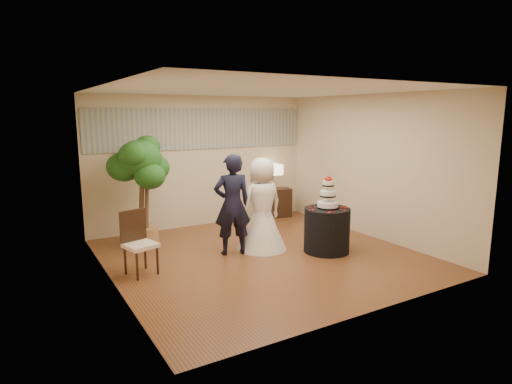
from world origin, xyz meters
TOP-DOWN VIEW (x-y plane):
  - floor at (0.00, 0.00)m, footprint 5.00×5.00m
  - ceiling at (0.00, 0.00)m, footprint 5.00×5.00m
  - wall_back at (0.00, 2.50)m, footprint 5.00×0.06m
  - wall_front at (0.00, -2.50)m, footprint 5.00×0.06m
  - wall_left at (-2.50, 0.00)m, footprint 0.06×5.00m
  - wall_right at (2.50, 0.00)m, footprint 0.06×5.00m
  - mural_border at (0.00, 2.48)m, footprint 4.90×0.02m
  - groom at (-0.39, 0.37)m, footprint 0.73×0.57m
  - bride at (0.20, 0.35)m, footprint 0.95×0.95m
  - cake_table at (1.10, -0.37)m, footprint 0.99×0.99m
  - wedding_cake at (1.10, -0.37)m, footprint 0.37×0.37m
  - console at (1.70, 2.29)m, footprint 0.86×0.50m
  - table_lamp at (1.70, 2.29)m, footprint 0.33×0.33m
  - ficus_tree at (-1.60, 1.63)m, footprint 1.39×1.39m
  - side_chair at (-2.04, 0.21)m, footprint 0.56×0.57m

SIDE VIEW (x-z plane):
  - floor at x=0.00m, z-range 0.00..0.00m
  - console at x=1.70m, z-range 0.00..0.68m
  - cake_table at x=1.10m, z-range 0.00..0.79m
  - side_chair at x=-2.04m, z-range 0.00..0.98m
  - bride at x=0.20m, z-range 0.00..1.66m
  - groom at x=-0.39m, z-range 0.00..1.76m
  - table_lamp at x=1.70m, z-range 0.68..1.26m
  - ficus_tree at x=-1.60m, z-range 0.00..2.07m
  - wedding_cake at x=1.10m, z-range 0.79..1.36m
  - wall_back at x=0.00m, z-range 0.00..2.80m
  - wall_front at x=0.00m, z-range 0.00..2.80m
  - wall_left at x=-2.50m, z-range 0.00..2.80m
  - wall_right at x=2.50m, z-range 0.00..2.80m
  - mural_border at x=0.00m, z-range 1.68..2.52m
  - ceiling at x=0.00m, z-range 2.80..2.80m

